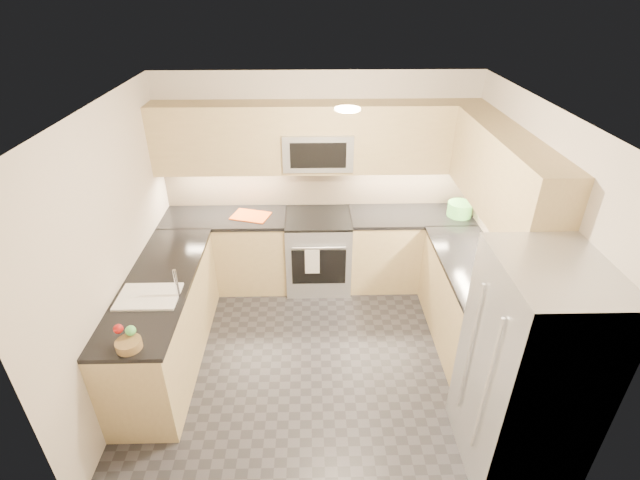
{
  "coord_description": "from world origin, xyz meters",
  "views": [
    {
      "loc": [
        -0.09,
        -3.52,
        3.37
      ],
      "look_at": [
        0.0,
        0.35,
        1.15
      ],
      "focal_mm": 26.0,
      "sensor_mm": 36.0,
      "label": 1
    }
  ],
  "objects_px": {
    "utensil_bowl": "(460,209)",
    "fruit_basket": "(129,345)",
    "refrigerator": "(527,372)",
    "cutting_board": "(251,216)",
    "microwave": "(318,149)",
    "gas_range": "(318,252)"
  },
  "relations": [
    {
      "from": "cutting_board",
      "to": "microwave",
      "type": "bearing_deg",
      "value": 8.24
    },
    {
      "from": "utensil_bowl",
      "to": "fruit_basket",
      "type": "relative_size",
      "value": 1.47
    },
    {
      "from": "gas_range",
      "to": "utensil_bowl",
      "type": "distance_m",
      "value": 1.73
    },
    {
      "from": "microwave",
      "to": "refrigerator",
      "type": "relative_size",
      "value": 0.42
    },
    {
      "from": "utensil_bowl",
      "to": "cutting_board",
      "type": "bearing_deg",
      "value": 179.22
    },
    {
      "from": "fruit_basket",
      "to": "utensil_bowl",
      "type": "bearing_deg",
      "value": 34.61
    },
    {
      "from": "utensil_bowl",
      "to": "fruit_basket",
      "type": "bearing_deg",
      "value": -145.39
    },
    {
      "from": "microwave",
      "to": "utensil_bowl",
      "type": "height_order",
      "value": "microwave"
    },
    {
      "from": "gas_range",
      "to": "microwave",
      "type": "relative_size",
      "value": 1.2
    },
    {
      "from": "fruit_basket",
      "to": "refrigerator",
      "type": "bearing_deg",
      "value": -5.32
    },
    {
      "from": "microwave",
      "to": "refrigerator",
      "type": "distance_m",
      "value": 3.04
    },
    {
      "from": "microwave",
      "to": "refrigerator",
      "type": "xyz_separation_m",
      "value": [
        1.45,
        -2.55,
        -0.8
      ]
    },
    {
      "from": "microwave",
      "to": "fruit_basket",
      "type": "relative_size",
      "value": 3.97
    },
    {
      "from": "refrigerator",
      "to": "microwave",
      "type": "bearing_deg",
      "value": 119.62
    },
    {
      "from": "cutting_board",
      "to": "fruit_basket",
      "type": "relative_size",
      "value": 2.17
    },
    {
      "from": "refrigerator",
      "to": "utensil_bowl",
      "type": "height_order",
      "value": "refrigerator"
    },
    {
      "from": "microwave",
      "to": "refrigerator",
      "type": "height_order",
      "value": "microwave"
    },
    {
      "from": "refrigerator",
      "to": "cutting_board",
      "type": "xyz_separation_m",
      "value": [
        -2.23,
        2.44,
        0.05
      ]
    },
    {
      "from": "gas_range",
      "to": "microwave",
      "type": "bearing_deg",
      "value": 90.0
    },
    {
      "from": "gas_range",
      "to": "cutting_board",
      "type": "bearing_deg",
      "value": 179.13
    },
    {
      "from": "microwave",
      "to": "cutting_board",
      "type": "relative_size",
      "value": 1.83
    },
    {
      "from": "microwave",
      "to": "cutting_board",
      "type": "height_order",
      "value": "microwave"
    }
  ]
}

